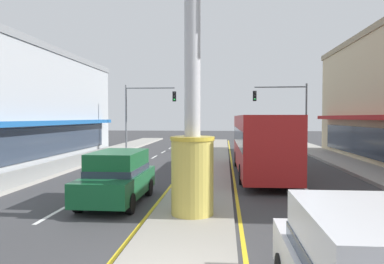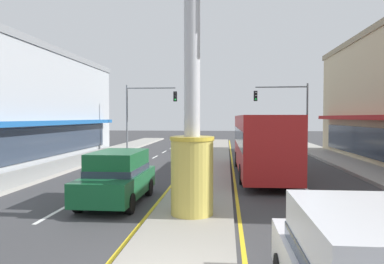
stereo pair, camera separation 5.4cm
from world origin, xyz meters
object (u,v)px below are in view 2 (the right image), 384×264
Objects in this scene: traffic_light_right_side at (287,105)px; suv_near_left_lane at (118,176)px; bus_near_right_lane at (261,141)px; traffic_light_left_side at (145,106)px; district_sign at (192,76)px.

suv_near_left_lane is (-9.47, -20.82, -3.26)m from traffic_light_right_side.
traffic_light_right_side is at bearing 75.32° from bus_near_right_lane.
bus_near_right_lane reaches higher than suv_near_left_lane.
traffic_light_left_side is 21.49m from suv_near_left_lane.
district_sign is 4.92m from suv_near_left_lane.
suv_near_left_lane is at bearing -114.46° from traffic_light_right_side.
traffic_light_left_side is at bearing 99.72° from suv_near_left_lane.
traffic_light_right_side is (6.53, 22.72, -0.20)m from district_sign.
suv_near_left_lane is at bearing -129.51° from bus_near_right_lane.
district_sign is at bearing -106.03° from traffic_light_right_side.
bus_near_right_lane is 9.29m from suv_near_left_lane.
traffic_light_right_side is 1.34× the size of suv_near_left_lane.
district_sign is 9.84m from bus_near_right_lane.
traffic_light_left_side reaches higher than bus_near_right_lane.
traffic_light_right_side reaches higher than suv_near_left_lane.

